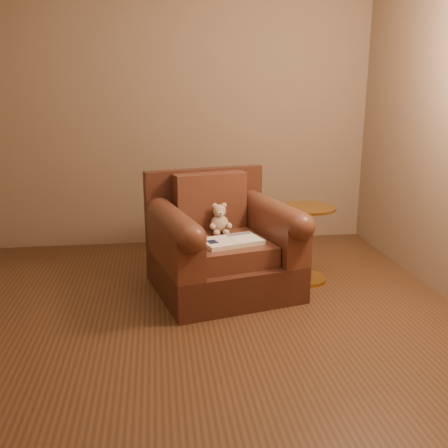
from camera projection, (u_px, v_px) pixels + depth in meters
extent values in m
plane|color=#4E301A|center=(180.00, 332.00, 3.20)|extent=(4.00, 4.00, 0.00)
cube|color=#846A51|center=(166.00, 106.00, 4.76)|extent=(4.00, 0.02, 2.70)
cube|color=#846A51|center=(216.00, 179.00, 0.94)|extent=(4.00, 0.02, 2.70)
cube|color=#412115|center=(223.00, 273.00, 3.85)|extent=(1.18, 1.15, 0.28)
cube|color=#412115|center=(205.00, 205.00, 4.11)|extent=(0.99, 0.33, 0.61)
cube|color=brown|center=(225.00, 249.00, 3.75)|extent=(0.72, 0.81, 0.15)
cube|color=brown|center=(210.00, 201.00, 3.98)|extent=(0.60, 0.29, 0.45)
cube|color=brown|center=(174.00, 244.00, 3.59)|extent=(0.39, 0.86, 0.32)
cube|color=brown|center=(273.00, 233.00, 3.86)|extent=(0.39, 0.86, 0.32)
cylinder|color=brown|center=(174.00, 222.00, 3.55)|extent=(0.39, 0.86, 0.20)
cylinder|color=brown|center=(274.00, 213.00, 3.82)|extent=(0.39, 0.86, 0.20)
ellipsoid|color=tan|center=(220.00, 224.00, 3.89)|extent=(0.14, 0.13, 0.15)
sphere|color=tan|center=(220.00, 211.00, 3.87)|extent=(0.10, 0.10, 0.10)
ellipsoid|color=tan|center=(215.00, 206.00, 3.86)|extent=(0.04, 0.02, 0.04)
ellipsoid|color=tan|center=(224.00, 205.00, 3.87)|extent=(0.04, 0.02, 0.04)
ellipsoid|color=beige|center=(221.00, 214.00, 3.83)|extent=(0.05, 0.03, 0.04)
sphere|color=black|center=(221.00, 213.00, 3.81)|extent=(0.01, 0.01, 0.01)
ellipsoid|color=tan|center=(213.00, 226.00, 3.82)|extent=(0.05, 0.09, 0.05)
ellipsoid|color=tan|center=(229.00, 226.00, 3.84)|extent=(0.05, 0.09, 0.05)
ellipsoid|color=tan|center=(217.00, 233.00, 3.81)|extent=(0.06, 0.09, 0.05)
ellipsoid|color=tan|center=(226.00, 232.00, 3.82)|extent=(0.06, 0.09, 0.05)
cube|color=beige|center=(232.00, 241.00, 3.62)|extent=(0.48, 0.37, 0.03)
cube|color=white|center=(218.00, 241.00, 3.57)|extent=(0.27, 0.31, 0.00)
cube|color=white|center=(245.00, 237.00, 3.66)|extent=(0.27, 0.31, 0.00)
cube|color=beige|center=(232.00, 239.00, 3.62)|extent=(0.09, 0.25, 0.00)
cube|color=#0F1638|center=(212.00, 242.00, 3.55)|extent=(0.09, 0.11, 0.00)
cube|color=slate|center=(239.00, 234.00, 3.74)|extent=(0.20, 0.11, 0.00)
cylinder|color=gold|center=(304.00, 278.00, 4.08)|extent=(0.35, 0.35, 0.03)
cylinder|color=gold|center=(306.00, 244.00, 4.01)|extent=(0.04, 0.04, 0.57)
cylinder|color=gold|center=(308.00, 208.00, 3.93)|extent=(0.44, 0.44, 0.02)
cylinder|color=gold|center=(308.00, 210.00, 3.93)|extent=(0.04, 0.04, 0.02)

